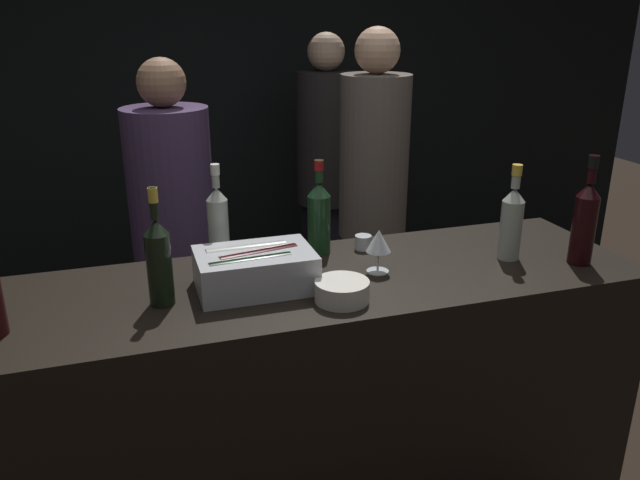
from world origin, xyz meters
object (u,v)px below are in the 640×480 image
Objects in this scene: ice_bin_with_bottles at (254,268)px; wine_glass at (379,242)px; bowl_white at (342,290)px; candle_votive at (363,242)px; white_wine_bottle at (218,223)px; person_grey_polo at (174,230)px; person_blond_tee at (326,172)px; person_in_hoodie at (373,199)px; red_wine_bottle_burgundy at (319,215)px; rose_wine_bottle at (512,220)px; champagne_bottle at (159,259)px; red_wine_bottle_black_foil at (585,220)px.

wine_glass is (0.42, 0.00, 0.04)m from ice_bin_with_bottles.
candle_votive is (0.22, 0.39, -0.01)m from bowl_white.
ice_bin_with_bottles is 2.43× the size of wine_glass.
person_grey_polo reaches higher than white_wine_bottle.
person_blond_tee is (0.35, 1.64, -0.17)m from wine_glass.
person_in_hoodie is at bearing 63.38° from bowl_white.
white_wine_bottle is 0.19× the size of person_in_hoodie.
candle_votive is 0.17× the size of white_wine_bottle.
red_wine_bottle_burgundy is (0.29, 0.25, 0.07)m from ice_bin_with_bottles.
wine_glass is 0.44× the size of rose_wine_bottle.
ice_bin_with_bottles is 1.07× the size of rose_wine_bottle.
white_wine_bottle is 0.98× the size of champagne_bottle.
candle_votive is 0.18× the size of red_wine_bottle_burgundy.
red_wine_bottle_burgundy is 0.89× the size of red_wine_bottle_black_foil.
ice_bin_with_bottles is at bearing 4.84° from champagne_bottle.
person_blond_tee is at bearing 101.07° from red_wine_bottle_black_foil.
red_wine_bottle_black_foil reaches higher than red_wine_bottle_burgundy.
white_wine_bottle is at bearing 164.96° from rose_wine_bottle.
red_wine_bottle_black_foil reaches higher than rose_wine_bottle.
person_grey_polo is (-0.17, 1.01, -0.19)m from ice_bin_with_bottles.
rose_wine_bottle reaches higher than wine_glass.
white_wine_bottle reaches higher than wine_glass.
wine_glass is 2.44× the size of candle_votive.
candle_votive is 0.54m from white_wine_bottle.
wine_glass is at bearing 177.11° from rose_wine_bottle.
ice_bin_with_bottles is at bearing -121.86° from person_grey_polo.
person_grey_polo is (-0.59, 1.00, -0.23)m from wine_glass.
wine_glass is 1.68m from person_blond_tee.
red_wine_bottle_burgundy reaches higher than ice_bin_with_bottles.
person_in_hoodie is (0.34, 0.72, -0.06)m from candle_votive.
rose_wine_bottle is at bearing 12.45° from bowl_white.
wine_glass is (0.19, 0.18, 0.07)m from bowl_white.
person_blond_tee is at bearing 64.70° from ice_bin_with_bottles.
rose_wine_bottle is (0.68, 0.15, 0.11)m from bowl_white.
rose_wine_bottle is (0.49, -0.02, 0.03)m from wine_glass.
rose_wine_bottle reaches higher than bowl_white.
champagne_bottle is 0.20× the size of person_blond_tee.
person_blond_tee reaches higher than candle_votive.
champagne_bottle is at bearing -177.65° from wine_glass.
bowl_white is 0.09× the size of person_in_hoodie.
bowl_white is 0.45m from candle_votive.
white_wine_bottle is 1.04× the size of red_wine_bottle_burgundy.
white_wine_bottle reaches higher than candle_votive.
wine_glass is at bearing -155.46° from person_blond_tee.
champagne_bottle is (-0.58, -0.27, 0.00)m from red_wine_bottle_burgundy.
person_grey_polo is at bearing 136.51° from rose_wine_bottle.
rose_wine_bottle is at bearing -1.25° from ice_bin_with_bottles.
red_wine_bottle_black_foil is at bearing -132.22° from person_blond_tee.
wine_glass is at bearing 2.35° from champagne_bottle.
white_wine_bottle is (-0.53, 0.02, 0.12)m from candle_votive.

